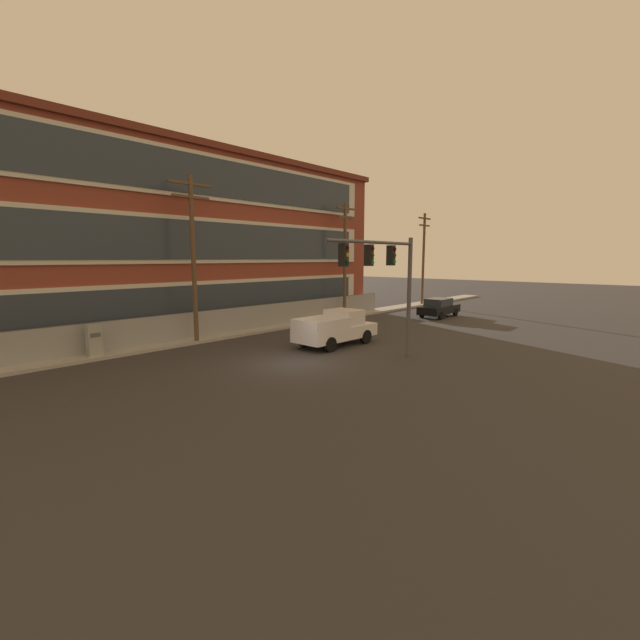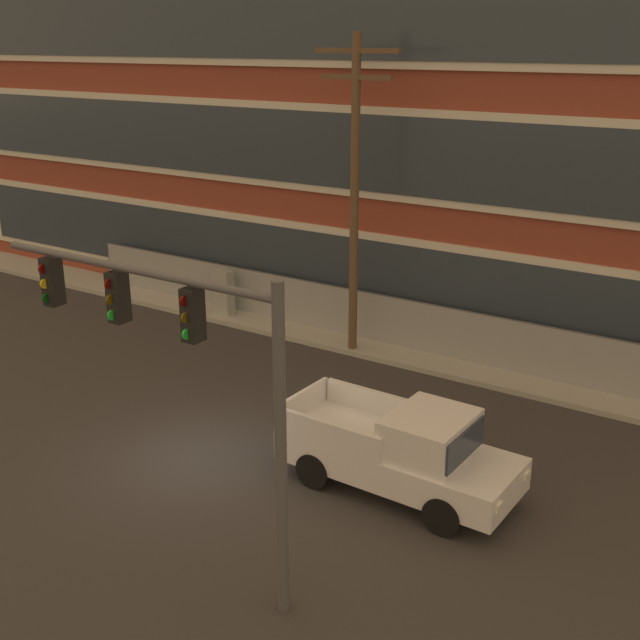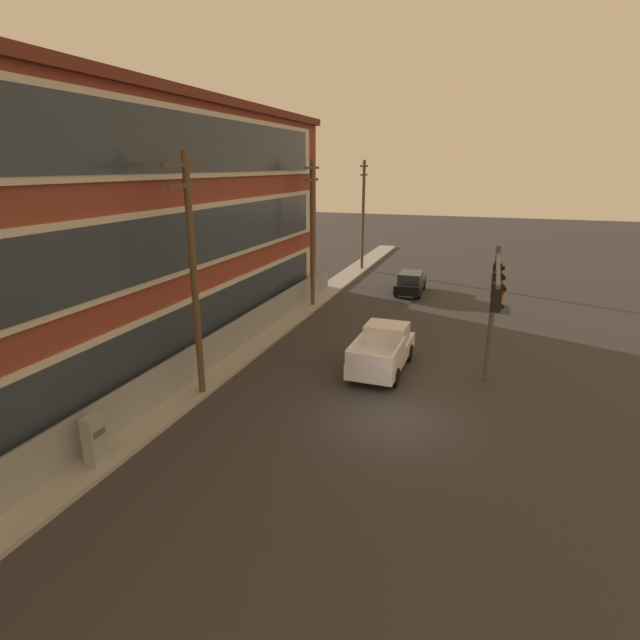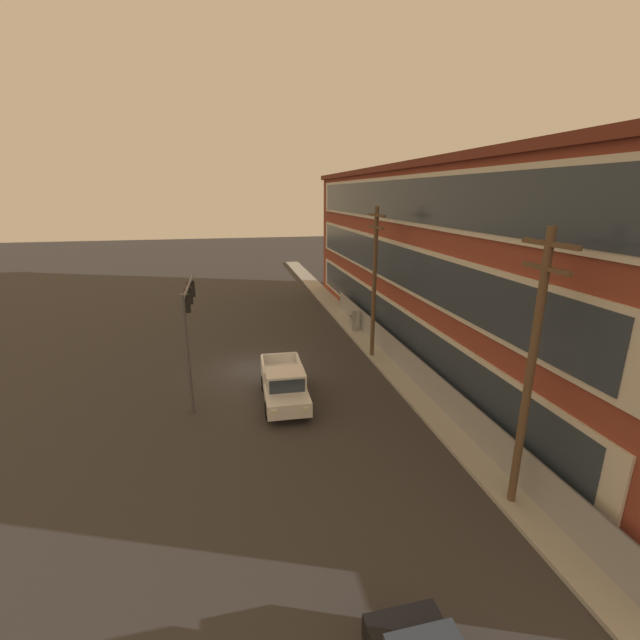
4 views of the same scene
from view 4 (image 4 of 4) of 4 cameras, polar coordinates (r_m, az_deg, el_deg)
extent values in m
plane|color=#333030|center=(26.07, -8.91, -6.51)|extent=(160.00, 160.00, 0.00)
cube|color=#9E9B93|center=(27.61, 8.47, -4.96)|extent=(80.00, 1.82, 0.16)
cube|color=brown|center=(29.99, 16.69, 7.44)|extent=(39.65, 8.21, 11.46)
cube|color=beige|center=(29.03, 8.85, 0.31)|extent=(36.48, 0.10, 2.75)
cube|color=#2D3844|center=(29.01, 8.74, 0.31)|extent=(34.89, 0.06, 2.29)
cube|color=beige|center=(28.22, 9.19, 7.78)|extent=(36.48, 0.10, 2.75)
cube|color=#2D3844|center=(28.20, 9.08, 7.78)|extent=(34.89, 0.06, 2.29)
cube|color=beige|center=(27.91, 9.56, 15.55)|extent=(36.48, 0.10, 2.75)
cube|color=#2D3844|center=(27.89, 9.44, 15.56)|extent=(34.89, 0.06, 2.29)
cube|color=maroon|center=(29.71, 17.68, 18.79)|extent=(40.15, 8.71, 0.40)
cube|color=gray|center=(24.62, 11.88, -5.95)|extent=(30.86, 0.04, 1.69)
cylinder|color=#4C4C51|center=(38.52, 2.72, 2.60)|extent=(0.06, 0.06, 1.69)
cylinder|color=#4C4C51|center=(24.32, 11.99, -4.11)|extent=(30.86, 0.05, 0.05)
cylinder|color=#4C4C51|center=(20.72, -17.24, -4.58)|extent=(0.20, 0.20, 5.83)
cylinder|color=#4C4C51|center=(22.95, -17.19, 4.28)|extent=(6.16, 0.14, 0.14)
cube|color=black|center=(21.74, -17.35, 2.12)|extent=(0.28, 0.32, 0.90)
cylinder|color=#4B0807|center=(21.70, -17.88, 2.80)|extent=(0.04, 0.18, 0.18)
cylinder|color=#503E08|center=(21.76, -17.82, 2.09)|extent=(0.04, 0.18, 0.18)
cylinder|color=green|center=(21.83, -17.75, 1.38)|extent=(0.04, 0.18, 0.18)
cube|color=black|center=(23.40, -17.01, 3.14)|extent=(0.28, 0.32, 0.90)
cylinder|color=#4B0807|center=(23.36, -17.51, 3.77)|extent=(0.04, 0.18, 0.18)
cylinder|color=#503E08|center=(23.42, -17.45, 3.11)|extent=(0.04, 0.18, 0.18)
cylinder|color=green|center=(23.48, -17.39, 2.44)|extent=(0.04, 0.18, 0.18)
cube|color=black|center=(25.07, -16.71, 4.02)|extent=(0.28, 0.32, 0.90)
cylinder|color=#4B0807|center=(25.03, -17.18, 4.62)|extent=(0.04, 0.18, 0.18)
cylinder|color=gold|center=(25.08, -17.12, 3.99)|extent=(0.04, 0.18, 0.18)
cylinder|color=#0A4011|center=(25.14, -17.07, 3.37)|extent=(0.04, 0.18, 0.18)
cube|color=silver|center=(21.76, -4.80, -9.01)|extent=(5.17, 2.15, 0.70)
cube|color=silver|center=(20.79, -4.64, -7.91)|extent=(1.58, 1.90, 0.86)
cube|color=#283342|center=(20.08, -4.39, -8.83)|extent=(0.10, 1.66, 0.64)
cube|color=silver|center=(22.65, -2.74, -6.17)|extent=(2.56, 0.18, 0.56)
cube|color=silver|center=(22.50, -7.57, -6.47)|extent=(2.56, 0.18, 0.56)
cube|color=silver|center=(23.82, -5.48, -5.06)|extent=(0.15, 1.94, 0.56)
cylinder|color=black|center=(20.66, -1.70, -11.52)|extent=(0.81, 0.28, 0.80)
cylinder|color=black|center=(20.50, -6.96, -11.89)|extent=(0.81, 0.28, 0.80)
cylinder|color=black|center=(23.39, -2.89, -8.03)|extent=(0.81, 0.28, 0.80)
cylinder|color=black|center=(23.24, -7.49, -8.32)|extent=(0.81, 0.28, 0.80)
cube|color=white|center=(19.51, -1.88, -11.81)|extent=(0.07, 0.24, 0.16)
cube|color=white|center=(19.37, -6.11, -12.12)|extent=(0.07, 0.24, 0.16)
cylinder|color=brown|center=(26.47, 7.23, 4.59)|extent=(0.26, 0.26, 9.39)
cube|color=brown|center=(25.94, 7.58, 13.68)|extent=(2.65, 0.14, 0.14)
cube|color=brown|center=(25.98, 7.52, 12.14)|extent=(2.26, 0.14, 0.14)
cylinder|color=brown|center=(14.83, 26.12, -6.99)|extent=(0.26, 0.26, 9.25)
cube|color=brown|center=(13.84, 28.28, 8.93)|extent=(2.23, 0.14, 0.14)
cube|color=brown|center=(13.93, 27.89, 6.09)|extent=(1.89, 0.14, 0.14)
cube|color=#939993|center=(32.51, 4.47, -0.06)|extent=(0.66, 0.41, 1.72)
cube|color=#515151|center=(32.35, 4.12, 0.50)|extent=(0.46, 0.02, 0.20)
camera|label=1|loc=(40.13, -30.70, 6.73)|focal=24.00mm
camera|label=2|loc=(16.88, -54.14, 6.60)|focal=45.00mm
camera|label=3|loc=(40.31, -15.09, 14.20)|focal=28.00mm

